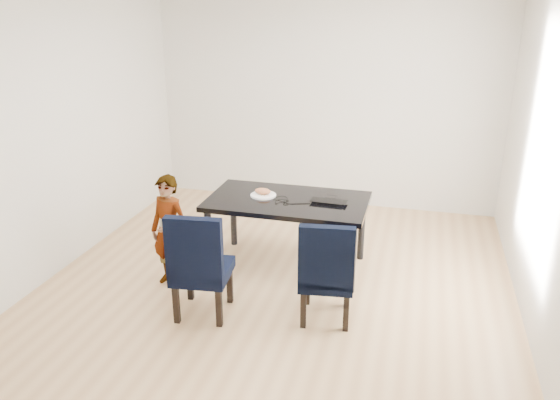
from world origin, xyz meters
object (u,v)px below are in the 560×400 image
(plate, at_px, (263,195))
(child, at_px, (169,232))
(chair_right, at_px, (327,269))
(laptop, at_px, (330,200))
(chair_left, at_px, (202,262))
(dining_table, at_px, (287,233))

(plate, bearing_deg, child, -137.33)
(child, bearing_deg, chair_right, 7.40)
(plate, bearing_deg, laptop, 1.44)
(chair_left, distance_m, chair_right, 1.08)
(plate, height_order, laptop, laptop)
(chair_right, distance_m, laptop, 0.96)
(chair_right, relative_size, laptop, 2.63)
(dining_table, bearing_deg, child, -147.06)
(dining_table, bearing_deg, plate, 173.40)
(plate, bearing_deg, dining_table, -6.60)
(chair_left, height_order, plate, chair_left)
(chair_right, bearing_deg, plate, 126.22)
(plate, distance_m, laptop, 0.69)
(chair_right, bearing_deg, child, 165.70)
(chair_left, xyz_separation_m, laptop, (0.92, 1.10, 0.27))
(chair_left, distance_m, laptop, 1.46)
(chair_right, relative_size, child, 0.85)
(child, relative_size, laptop, 3.08)
(child, bearing_deg, laptop, 40.90)
(dining_table, relative_size, child, 1.44)
(chair_left, xyz_separation_m, plate, (0.24, 1.08, 0.26))
(child, relative_size, plate, 4.22)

